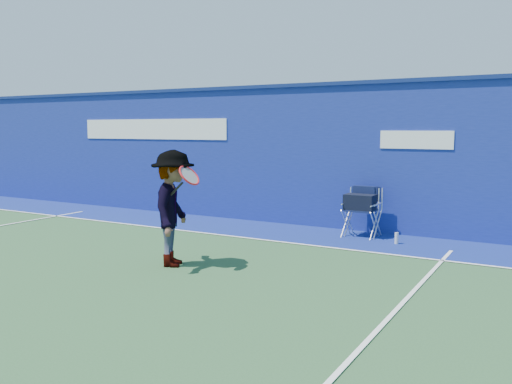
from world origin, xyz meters
The scene contains 8 objects.
ground centered at (0.00, 0.00, 0.00)m, with size 80.00×80.00×0.00m, color #2A4F2B.
stadium_wall centered at (0.00, 5.20, 1.55)m, with size 24.00×0.50×3.08m.
out_of_bounds_strip centered at (0.00, 4.10, 0.00)m, with size 24.00×1.80×0.01m, color navy.
court_lines centered at (0.00, 0.60, 0.01)m, with size 24.00×12.00×0.01m.
directors_chair_left centered at (2.70, 4.44, 0.42)m, with size 0.58×0.54×0.98m.
directors_chair_right centered at (2.73, 4.55, 0.31)m, with size 0.58×0.52×0.97m.
water_bottle centered at (3.51, 4.12, 0.11)m, with size 0.07×0.07×0.22m, color silver.
tennis_player centered at (0.92, 0.87, 0.90)m, with size 1.10×1.33×1.79m.
Camera 1 is at (6.10, -5.67, 2.12)m, focal length 38.00 mm.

